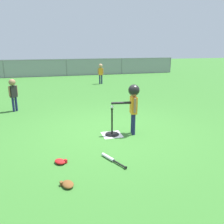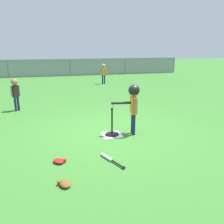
{
  "view_description": "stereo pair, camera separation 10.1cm",
  "coord_description": "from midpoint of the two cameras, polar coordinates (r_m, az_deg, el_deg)",
  "views": [
    {
      "loc": [
        -1.34,
        -5.01,
        1.97
      ],
      "look_at": [
        0.01,
        -0.24,
        0.55
      ],
      "focal_mm": 36.68,
      "sensor_mm": 36.0,
      "label": 1
    },
    {
      "loc": [
        -1.24,
        -5.03,
        1.97
      ],
      "look_at": [
        0.01,
        -0.24,
        0.55
      ],
      "focal_mm": 36.68,
      "sensor_mm": 36.0,
      "label": 2
    }
  ],
  "objects": [
    {
      "name": "outfield_fence",
      "position": [
        16.36,
        -10.26,
        11.02
      ],
      "size": [
        16.06,
        0.06,
        1.15
      ],
      "color": "slate",
      "rests_on": "ground_plane"
    },
    {
      "name": "batting_tee",
      "position": [
        5.29,
        0.55,
        -4.72
      ],
      "size": [
        0.32,
        0.32,
        0.63
      ],
      "color": "black",
      "rests_on": "ground_plane"
    },
    {
      "name": "fielder_deep_left",
      "position": [
        12.54,
        -1.9,
        10.17
      ],
      "size": [
        0.32,
        0.21,
        1.08
      ],
      "color": "#191E4C",
      "rests_on": "ground_plane"
    },
    {
      "name": "spare_bat_silver",
      "position": [
        4.2,
        -0.05,
        -11.53
      ],
      "size": [
        0.31,
        0.62,
        0.06
      ],
      "color": "silver",
      "rests_on": "ground_plane"
    },
    {
      "name": "batter_child",
      "position": [
        5.16,
        5.93,
        3.15
      ],
      "size": [
        0.64,
        0.33,
        1.16
      ],
      "color": "#191E4C",
      "rests_on": "ground_plane"
    },
    {
      "name": "baseball_on_tee",
      "position": [
        5.12,
        0.57,
        1.27
      ],
      "size": [
        0.07,
        0.07,
        0.07
      ],
      "primitive_type": "sphere",
      "color": "white",
      "rests_on": "batting_tee"
    },
    {
      "name": "ground_plane",
      "position": [
        5.54,
        -0.19,
        -4.8
      ],
      "size": [
        60.0,
        60.0,
        0.0
      ],
      "primitive_type": "plane",
      "color": "#336B28"
    },
    {
      "name": "home_plate",
      "position": [
        5.33,
        0.55,
        -5.66
      ],
      "size": [
        0.44,
        0.44,
        0.01
      ],
      "primitive_type": "cube",
      "color": "white",
      "rests_on": "ground_plane"
    },
    {
      "name": "glove_near_bats",
      "position": [
        3.57,
        -10.83,
        -17.15
      ],
      "size": [
        0.22,
        0.26,
        0.07
      ],
      "color": "brown",
      "rests_on": "ground_plane"
    },
    {
      "name": "fielder_deep_right",
      "position": [
        7.73,
        -22.63,
        5.0
      ],
      "size": [
        0.24,
        0.22,
        1.02
      ],
      "color": "#191E4C",
      "rests_on": "ground_plane"
    },
    {
      "name": "glove_by_plate",
      "position": [
        4.2,
        -12.4,
        -11.83
      ],
      "size": [
        0.26,
        0.27,
        0.07
      ],
      "color": "#B21919",
      "rests_on": "ground_plane"
    }
  ]
}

